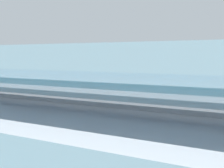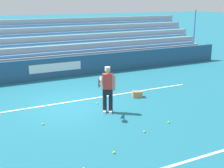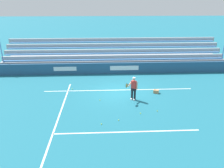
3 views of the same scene
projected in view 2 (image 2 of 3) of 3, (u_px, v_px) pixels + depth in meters
The scene contains 11 objects.
ground_plane at pixel (71, 106), 12.22m from camera, with size 160.00×160.00×0.00m, color #1E6B7F.
court_baseline_white at pixel (67, 102), 12.64m from camera, with size 12.00×0.10×0.01m, color white.
back_wall_sponsor_board at pixel (39, 70), 16.07m from camera, with size 23.85×0.25×1.10m.
bleacher_stand at pixel (28, 59), 17.92m from camera, with size 22.66×3.20×3.40m.
tennis_player at pixel (107, 89), 11.27m from camera, with size 0.92×0.86×1.71m.
ball_box_cardboard at pixel (137, 94), 13.28m from camera, with size 0.40×0.30×0.26m, color #A87F51.
tennis_ball_stray_back at pixel (114, 152), 8.40m from camera, with size 0.07×0.07×0.07m, color #CCE533.
tennis_ball_far_left at pixel (97, 103), 12.42m from camera, with size 0.07×0.07×0.07m, color #CCE533.
tennis_ball_far_right at pixel (169, 122), 10.49m from camera, with size 0.07×0.07×0.07m, color #CCE533.
tennis_ball_toward_net at pixel (43, 124), 10.33m from camera, with size 0.07×0.07×0.07m, color #CCE533.
tennis_ball_midcourt at pixel (144, 132), 9.73m from camera, with size 0.07×0.07×0.07m, color #CCE533.
Camera 2 is at (3.98, 10.99, 4.00)m, focal length 50.00 mm.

